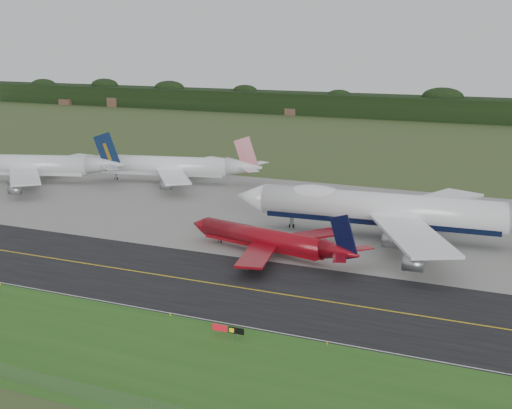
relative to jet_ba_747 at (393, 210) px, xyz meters
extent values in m
plane|color=#3E4E24|center=(-25.52, -38.66, -6.46)|extent=(600.00, 600.00, 0.00)
cube|color=#285B1A|center=(-25.52, -73.66, -6.46)|extent=(400.00, 30.00, 0.01)
cube|color=black|center=(-25.52, -42.66, -6.45)|extent=(400.00, 32.00, 0.02)
cube|color=gray|center=(-25.52, 12.34, -6.46)|extent=(400.00, 78.00, 0.01)
cube|color=gold|center=(-25.52, -42.66, -6.43)|extent=(400.00, 0.40, 0.00)
cube|color=silver|center=(-25.52, -58.16, -6.43)|extent=(400.00, 0.25, 0.00)
plane|color=slate|center=(-25.52, -86.66, -5.36)|extent=(320.00, 0.00, 320.00)
cylinder|color=slate|center=(-25.52, -86.66, -5.36)|extent=(0.10, 0.10, 2.20)
cube|color=black|center=(-25.52, 236.34, -0.46)|extent=(700.00, 24.00, 12.00)
cylinder|color=white|center=(-2.72, -0.17, 0.20)|extent=(54.53, 10.30, 6.88)
cube|color=black|center=(-2.72, -0.17, -2.03)|extent=(51.71, 8.41, 2.41)
cone|color=white|center=(-33.15, -2.10, 0.20)|extent=(7.20, 7.30, 6.88)
ellipsoid|color=white|center=(-17.86, -1.13, 2.10)|extent=(14.38, 6.73, 4.39)
cube|color=white|center=(7.64, -14.88, -1.00)|extent=(23.29, 31.61, 0.59)
cube|color=white|center=(5.70, 15.73, -1.00)|extent=(20.29, 32.13, 0.59)
cylinder|color=gray|center=(3.38, -14.48, -2.88)|extent=(3.93, 3.12, 2.89)
cylinder|color=gray|center=(1.52, 14.79, -2.88)|extent=(3.93, 3.12, 2.89)
cylinder|color=gray|center=(10.43, -27.40, -2.88)|extent=(3.93, 3.12, 2.89)
cylinder|color=gray|center=(6.89, 28.50, -2.88)|extent=(3.93, 3.12, 2.89)
cylinder|color=black|center=(-23.27, -1.48, -5.84)|extent=(1.27, 0.63, 1.24)
cylinder|color=slate|center=(1.85, -3.68, -4.16)|extent=(1.02, 1.02, 4.60)
cylinder|color=black|center=(1.85, -3.68, -5.84)|extent=(1.28, 0.70, 1.24)
cylinder|color=slate|center=(1.37, 3.88, -4.16)|extent=(1.02, 1.02, 4.60)
cylinder|color=black|center=(1.37, 3.88, -5.84)|extent=(1.28, 0.70, 1.24)
cylinder|color=maroon|center=(-21.91, -21.78, -3.18)|extent=(29.87, 10.61, 4.02)
cube|color=maroon|center=(-21.91, -21.78, -4.49)|extent=(28.19, 9.29, 1.41)
cone|color=maroon|center=(-38.20, -18.01, -3.18)|extent=(4.52, 4.75, 4.02)
cone|color=maroon|center=(-3.61, -26.00, -2.88)|extent=(8.55, 5.68, 4.02)
cube|color=maroon|center=(-18.81, -30.99, -3.89)|extent=(8.69, 17.31, 0.45)
cube|color=maroon|center=(-15.09, -14.86, -3.89)|extent=(14.42, 16.35, 0.45)
cube|color=black|center=(-3.07, -26.13, 0.15)|extent=(6.26, 1.74, 9.15)
cylinder|color=gray|center=(-19.99, -34.78, -4.98)|extent=(2.52, 2.14, 1.69)
cylinder|color=gray|center=(-14.49, -10.93, -4.98)|extent=(2.52, 2.14, 1.69)
cylinder|color=black|center=(-32.92, -19.24, -6.10)|extent=(0.78, 0.48, 0.72)
cylinder|color=slate|center=(-20.10, -24.47, -5.43)|extent=(0.68, 0.68, 2.07)
cylinder|color=black|center=(-20.10, -24.47, -6.10)|extent=(0.79, 0.52, 0.72)
cylinder|color=slate|center=(-19.10, -20.16, -5.43)|extent=(0.68, 0.68, 2.07)
cylinder|color=black|center=(-19.10, -20.16, -6.10)|extent=(0.79, 0.52, 0.72)
cylinder|color=silver|center=(-119.59, 14.52, -0.93)|extent=(43.73, 19.51, 5.93)
cube|color=silver|center=(-119.59, 14.52, -2.86)|extent=(41.17, 17.41, 2.08)
cone|color=silver|center=(-93.14, 23.29, -0.49)|extent=(12.91, 9.29, 5.93)
cube|color=silver|center=(-107.87, 4.52, -1.97)|extent=(23.89, 24.64, 0.52)
cube|color=silver|center=(-116.16, 29.54, -1.97)|extent=(10.97, 27.11, 0.52)
cube|color=#0E1E3E|center=(-92.51, 23.50, 3.43)|extent=(8.03, 3.06, 11.96)
cylinder|color=gray|center=(-111.32, 3.98, -3.59)|extent=(3.86, 3.38, 2.49)
cylinder|color=gray|center=(-119.26, 27.91, -3.59)|extent=(3.86, 3.38, 2.49)
cylinder|color=gray|center=(-102.64, -5.22, -3.59)|extent=(3.86, 3.38, 2.49)
cylinder|color=gray|center=(-117.79, 40.47, -3.59)|extent=(3.86, 3.38, 2.49)
cylinder|color=slate|center=(-115.22, 12.53, -4.59)|extent=(1.05, 1.05, 3.75)
cylinder|color=black|center=(-115.22, 12.53, -5.93)|extent=(1.18, 0.84, 1.07)
cylinder|color=slate|center=(-117.27, 18.72, -4.59)|extent=(1.05, 1.05, 3.75)
cylinder|color=black|center=(-117.27, 18.72, -5.93)|extent=(1.18, 0.84, 1.07)
cylinder|color=white|center=(-78.95, 32.67, -1.23)|extent=(40.70, 14.33, 5.62)
cube|color=silver|center=(-78.95, 32.67, -3.06)|extent=(38.42, 12.52, 1.97)
cone|color=white|center=(-101.16, 27.69, -1.23)|extent=(6.16, 6.59, 5.62)
cone|color=white|center=(-54.01, 38.26, -0.81)|extent=(11.64, 7.82, 5.62)
cube|color=white|center=(-69.50, 22.92, -2.22)|extent=(19.93, 22.81, 0.50)
cube|color=white|center=(-74.57, 45.53, -2.22)|extent=(12.09, 24.20, 0.50)
cube|color=red|center=(-53.40, 38.40, 2.84)|extent=(7.66, 2.13, 11.17)
cylinder|color=gray|center=(-68.62, 17.44, -3.75)|extent=(3.51, 2.97, 2.36)
cylinder|color=gray|center=(-76.11, 50.86, -3.75)|extent=(3.51, 2.97, 2.36)
cylinder|color=black|center=(-93.95, 29.31, -5.96)|extent=(1.09, 0.67, 1.01)
cylinder|color=slate|center=(-75.12, 30.36, -4.69)|extent=(0.94, 0.94, 3.55)
cylinder|color=black|center=(-75.12, 30.36, -5.96)|extent=(1.10, 0.71, 1.01)
cylinder|color=slate|center=(-76.47, 36.39, -4.69)|extent=(0.94, 0.94, 3.55)
cylinder|color=black|center=(-76.47, 36.39, -5.96)|extent=(1.10, 0.71, 1.01)
cylinder|color=slate|center=(-11.11, -62.68, -6.09)|extent=(0.13, 0.13, 0.75)
cylinder|color=slate|center=(-7.89, -62.64, -6.09)|extent=(0.13, 0.13, 0.75)
cube|color=#AD0D1B|center=(-10.79, -62.68, -5.23)|extent=(2.36, 0.22, 0.97)
cube|color=black|center=(-8.75, -62.65, -5.23)|extent=(1.08, 0.21, 0.97)
cube|color=black|center=(-7.47, -62.64, -5.23)|extent=(1.29, 0.21, 0.97)
cylinder|color=yellow|center=(-56.94, -59.16, -6.21)|extent=(0.16, 0.16, 0.50)
cylinder|color=yellow|center=(-21.46, -59.16, -6.21)|extent=(0.16, 0.16, 0.50)
cylinder|color=yellow|center=(4.90, -59.16, -6.21)|extent=(0.16, 0.16, 0.50)
camera|label=1|loc=(34.86, -150.87, 37.18)|focal=50.00mm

